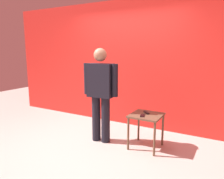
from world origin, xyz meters
TOP-DOWN VIEW (x-y plane):
  - ground_plane at (0.00, 0.00)m, footprint 12.00×12.00m
  - back_wall_red at (0.00, 1.53)m, footprint 6.32×0.12m
  - standing_person at (0.04, 0.41)m, footprint 0.67×0.26m
  - side_table at (0.85, 0.55)m, footprint 0.51×0.51m
  - cell_phone at (0.82, 0.44)m, footprint 0.11×0.16m
  - tv_remote at (0.82, 0.63)m, footprint 0.15×0.15m

SIDE VIEW (x-z plane):
  - ground_plane at x=0.00m, z-range 0.00..0.00m
  - side_table at x=0.85m, z-range 0.20..0.78m
  - cell_phone at x=0.82m, z-range 0.59..0.60m
  - tv_remote at x=0.82m, z-range 0.59..0.61m
  - standing_person at x=0.04m, z-range 0.10..1.78m
  - back_wall_red at x=0.00m, z-range 0.00..2.69m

